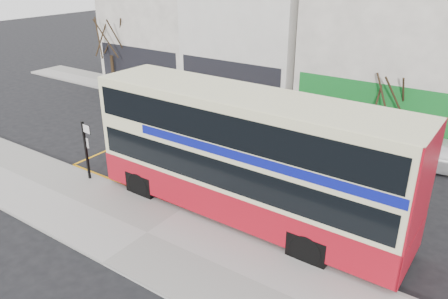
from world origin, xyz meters
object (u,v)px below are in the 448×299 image
Objects in this scene: car_grey at (283,130)px; car_white at (443,156)px; bus_stop_post at (86,145)px; car_silver at (193,108)px; street_tree_left at (108,27)px; street_tree_right at (393,84)px; double_decker_bus at (246,156)px.

car_white reaches higher than car_grey.
car_silver is (-1.49, 9.17, -1.14)m from bus_stop_post.
car_grey is at bearing 67.16° from bus_stop_post.
street_tree_left is at bearing 61.83° from car_silver.
street_tree_right reaches higher than car_silver.
car_grey is (-2.29, 7.44, -1.87)m from double_decker_bus.
double_decker_bus is at bearing -28.58° from street_tree_left.
bus_stop_post is at bearing -129.29° from street_tree_right.
car_grey is 16.28m from street_tree_left.
street_tree_right is at bearing -44.50° from car_grey.
car_grey is 0.83× the size of street_tree_right.
bus_stop_post is at bearing 173.69° from car_silver.
street_tree_right is (20.27, 0.28, -1.17)m from street_tree_left.
street_tree_left is (-23.33, 1.13, 3.81)m from car_white.
car_silver is 0.78× the size of car_white.
double_decker_bus is 4.56× the size of bus_stop_post.
street_tree_left is (-9.35, 2.09, 3.87)m from car_silver.
street_tree_left is at bearing 77.04° from car_white.
street_tree_right is (-3.06, 1.41, 2.64)m from car_white.
street_tree_right is at bearing 0.79° from street_tree_left.
double_decker_bus is 2.97× the size of car_grey.
street_tree_left reaches higher than car_white.
car_silver is 10.33m from street_tree_left.
double_decker_bus reaches higher than car_silver.
car_silver is at bearing 104.74° from bus_stop_post.
car_grey is at bearing 107.86° from double_decker_bus.
car_silver is 6.31m from car_grey.
car_white reaches higher than car_silver.
bus_stop_post is 0.56× the size of car_white.
street_tree_left is at bearing 152.15° from double_decker_bus.
car_silver is at bearing 138.95° from double_decker_bus.
bus_stop_post is 9.35m from car_silver.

